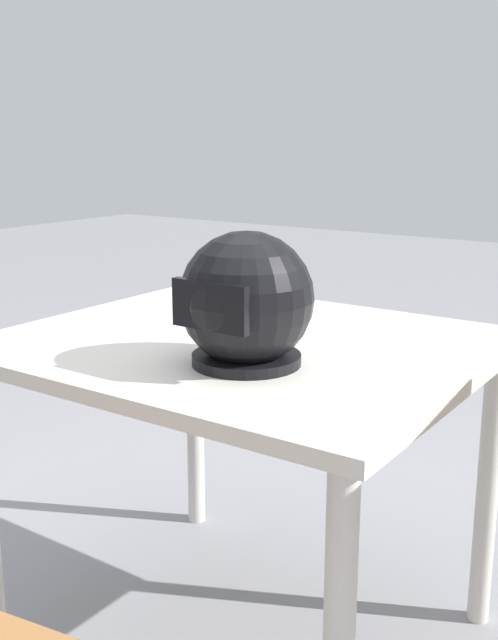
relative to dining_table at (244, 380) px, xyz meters
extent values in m
plane|color=gray|center=(0.00, 0.00, -0.62)|extent=(14.00, 14.00, 0.00)
cube|color=beige|center=(0.00, 0.00, 0.08)|extent=(0.98, 0.85, 0.03)
cylinder|color=beige|center=(-0.43, -0.36, -0.28)|extent=(0.05, 0.05, 0.68)
cylinder|color=beige|center=(0.43, -0.36, -0.28)|extent=(0.05, 0.05, 0.68)
cylinder|color=white|center=(0.08, -0.15, 0.10)|extent=(0.28, 0.28, 0.01)
cylinder|color=tan|center=(0.08, -0.15, 0.11)|extent=(0.22, 0.22, 0.02)
cylinder|color=red|center=(0.08, -0.15, 0.12)|extent=(0.19, 0.19, 0.00)
sphere|color=#234C1E|center=(0.14, -0.16, 0.14)|extent=(0.04, 0.04, 0.04)
sphere|color=#234C1E|center=(0.11, -0.19, 0.14)|extent=(0.04, 0.04, 0.04)
sphere|color=#234C1E|center=(0.04, -0.13, 0.14)|extent=(0.04, 0.04, 0.04)
sphere|color=#234C1E|center=(0.08, -0.08, 0.13)|extent=(0.03, 0.03, 0.03)
cylinder|color=#E0D172|center=(0.09, -0.13, 0.13)|extent=(0.02, 0.02, 0.02)
cylinder|color=#E0D172|center=(0.06, -0.15, 0.13)|extent=(0.02, 0.02, 0.02)
cylinder|color=#E0D172|center=(0.07, -0.17, 0.13)|extent=(0.02, 0.02, 0.02)
cylinder|color=#E0D172|center=(0.05, -0.11, 0.13)|extent=(0.03, 0.03, 0.01)
sphere|color=black|center=(-0.11, 0.15, 0.22)|extent=(0.25, 0.25, 0.25)
cylinder|color=black|center=(-0.11, 0.15, 0.10)|extent=(0.21, 0.21, 0.02)
cube|color=black|center=(-0.11, 0.26, 0.22)|extent=(0.16, 0.02, 0.09)
camera|label=1|loc=(-0.89, 1.28, 0.51)|focal=42.92mm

